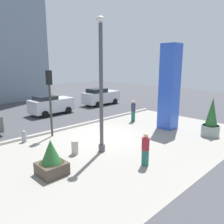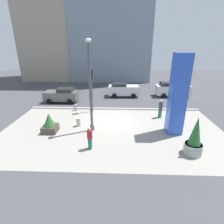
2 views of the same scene
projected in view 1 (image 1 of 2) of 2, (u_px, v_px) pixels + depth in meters
ground_plane at (67, 125)px, 17.69m from camera, size 60.00×60.00×0.00m
plaza_pavement at (124, 144)px, 13.54m from camera, size 18.00×10.00×0.02m
curb_strip at (74, 126)px, 17.07m from camera, size 18.00×0.24×0.16m
lamp_post at (101, 90)px, 11.76m from camera, size 0.44×0.44×7.02m
art_pillar_blue at (169, 87)px, 16.28m from camera, size 1.13×1.13×6.09m
potted_plant_curbside at (211, 121)px, 14.89m from camera, size 1.15×1.15×2.58m
potted_plant_by_pillar at (51, 160)px, 9.78m from camera, size 1.14×1.14×1.60m
fire_hydrant at (24, 136)px, 13.85m from camera, size 0.36×0.26×0.75m
concrete_bollard at (75, 147)px, 12.04m from camera, size 0.36×0.36×0.75m
traffic_light_corner at (50, 93)px, 14.45m from camera, size 0.28×0.42×4.31m
car_intersection at (51, 105)px, 21.22m from camera, size 4.03×2.15×1.79m
car_far_lane at (101, 96)px, 25.90m from camera, size 4.47×2.10×1.93m
pedestrian_by_curb at (145, 148)px, 10.59m from camera, size 0.42×0.42×1.61m
pedestrian_crossing at (133, 110)px, 18.52m from camera, size 0.51×0.51×1.78m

